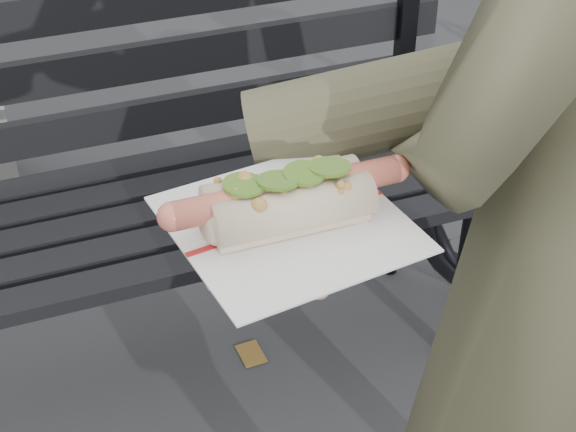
% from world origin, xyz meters
% --- Properties ---
extents(park_bench, '(1.50, 0.44, 0.88)m').
position_xyz_m(park_bench, '(-0.09, 0.89, 0.52)').
color(park_bench, black).
rests_on(park_bench, ground).
extents(person, '(0.74, 0.63, 1.71)m').
position_xyz_m(person, '(0.30, 0.02, 0.86)').
color(person, '#4C4A33').
rests_on(person, ground).
extents(held_hotdog, '(0.62, 0.30, 0.20)m').
position_xyz_m(held_hotdog, '(0.10, 0.00, 1.10)').
color(held_hotdog, '#4C4A33').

